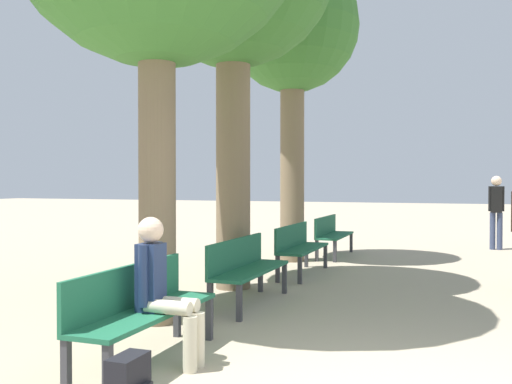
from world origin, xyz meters
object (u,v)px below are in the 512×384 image
object	(u,v)px
bench_row_1	(245,265)
person_seated	(163,286)
pedestrian_near	(496,207)
tree_row_2	(292,32)
bench_row_0	(140,304)
bench_row_2	(299,245)
bench_row_3	(331,232)

from	to	relation	value
bench_row_1	person_seated	world-z (taller)	person_seated
bench_row_1	pedestrian_near	xyz separation A→B (m)	(3.35, 7.55, 0.47)
tree_row_2	pedestrian_near	bearing A→B (deg)	41.32
tree_row_2	bench_row_0	bearing A→B (deg)	-85.02
tree_row_2	bench_row_2	bearing A→B (deg)	-69.74
bench_row_2	person_seated	size ratio (longest dim) A/B	1.42
bench_row_0	bench_row_1	size ratio (longest dim) A/B	1.00
bench_row_3	person_seated	size ratio (longest dim) A/B	1.42
bench_row_1	bench_row_0	bearing A→B (deg)	-90.00
bench_row_3	pedestrian_near	size ratio (longest dim) A/B	1.05
bench_row_0	pedestrian_near	world-z (taller)	pedestrian_near
bench_row_1	person_seated	size ratio (longest dim) A/B	1.42
bench_row_1	tree_row_2	distance (m)	5.79
bench_row_0	pedestrian_near	size ratio (longest dim) A/B	1.05
bench_row_3	bench_row_0	bearing A→B (deg)	-90.00
tree_row_2	person_seated	world-z (taller)	tree_row_2
person_seated	pedestrian_near	bearing A→B (deg)	72.74
bench_row_3	pedestrian_near	distance (m)	4.20
pedestrian_near	tree_row_2	bearing A→B (deg)	-138.68
bench_row_3	person_seated	world-z (taller)	person_seated
bench_row_3	bench_row_2	bearing A→B (deg)	-90.00
bench_row_2	bench_row_3	bearing A→B (deg)	90.00
bench_row_3	person_seated	xyz separation A→B (m)	(0.22, -7.58, 0.17)
person_seated	pedestrian_near	distance (m)	10.55
bench_row_0	bench_row_1	bearing A→B (deg)	90.00
tree_row_2	pedestrian_near	size ratio (longest dim) A/B	3.49
person_seated	bench_row_0	bearing A→B (deg)	-179.10
bench_row_0	pedestrian_near	xyz separation A→B (m)	(3.35, 10.08, 0.47)
tree_row_2	person_seated	distance (m)	7.71
tree_row_2	bench_row_3	bearing A→B (deg)	59.09
bench_row_2	bench_row_3	size ratio (longest dim) A/B	1.00
bench_row_1	bench_row_2	bearing A→B (deg)	90.00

